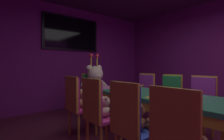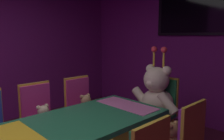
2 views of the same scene
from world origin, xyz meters
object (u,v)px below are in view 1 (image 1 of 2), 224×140
teddy_right_4 (140,92)px  wall_tv (72,34)px  chair_left_3 (96,108)px  chair_right_2 (202,99)px  teddy_left_4 (84,100)px  chair_right_4 (145,91)px  banquet_table (173,102)px  chair_left_1 (178,138)px  teddy_right_2 (198,101)px  teddy_left_2 (139,118)px  teddy_left_3 (105,108)px  throne_chair (91,90)px  chair_right_3 (170,95)px  teddy_right_3 (166,97)px  king_teddy_bear (95,83)px  chair_left_2 (129,119)px  teddy_left_1 (187,135)px  chair_left_4 (76,100)px

teddy_right_4 → wall_tv: bearing=-70.3°
wall_tv → chair_left_3: bearing=-108.5°
chair_right_2 → teddy_left_4: bearing=-38.8°
chair_left_3 → chair_right_4: size_ratio=1.00×
banquet_table → chair_right_2: 0.85m
chair_left_1 → teddy_right_2: chair_left_1 is taller
teddy_left_2 → teddy_left_3: bearing=90.6°
teddy_left_4 → teddy_right_2: 1.84m
teddy_right_4 → wall_tv: size_ratio=0.20×
banquet_table → teddy_left_4: bearing=119.2°
chair_right_2 → throne_chair: bearing=-68.0°
chair_right_3 → wall_tv: (-0.84, 2.54, 1.45)m
teddy_left_4 → teddy_right_3: bearing=-25.1°
teddy_left_3 → chair_right_2: size_ratio=0.30×
king_teddy_bear → wall_tv: 1.76m
teddy_right_4 → wall_tv: (-0.69, 1.91, 1.46)m
chair_right_3 → chair_left_3: bearing=-0.3°
chair_left_3 → chair_left_1: bearing=-90.6°
teddy_left_2 → teddy_right_4: teddy_right_4 is taller
chair_right_4 → teddy_right_4: size_ratio=3.14×
teddy_right_2 → chair_right_4: 1.21m
teddy_left_2 → wall_tv: 3.53m
banquet_table → chair_right_3: (0.84, 0.57, -0.06)m
chair_right_4 → wall_tv: (-0.83, 1.91, 1.45)m
chair_left_2 → teddy_right_2: bearing=0.5°
chair_left_1 → throne_chair: same height
teddy_left_4 → teddy_right_2: (1.38, -1.22, -0.01)m
chair_left_3 → teddy_right_4: 1.65m
teddy_left_1 → teddy_left_3: teddy_left_3 is taller
chair_left_1 → teddy_left_2: bearing=73.6°
chair_left_1 → chair_right_4: 2.45m
teddy_left_2 → chair_left_4: chair_left_4 is taller
teddy_right_4 → chair_left_1: bearing=48.9°
teddy_left_1 → chair_right_3: (1.55, 1.15, 0.02)m
chair_left_3 → throne_chair: size_ratio=1.00×
chair_left_2 → chair_right_2: bearing=0.5°
banquet_table → teddy_left_4: size_ratio=9.58×
chair_left_2 → chair_left_3: same height
teddy_left_3 → chair_left_1: bearing=-97.7°
chair_left_2 → teddy_right_2: size_ratio=3.24×
chair_left_1 → teddy_right_2: (1.56, 0.56, -0.01)m
teddy_left_1 → teddy_right_4: bearing=51.7°
chair_left_4 → chair_right_2: 2.07m
teddy_right_2 → teddy_right_3: (-0.01, 0.58, -0.01)m
teddy_left_4 → throne_chair: (0.68, 0.87, 0.01)m
chair_left_1 → chair_left_4: (0.04, 1.79, 0.00)m
chair_left_3 → chair_right_4: same height
chair_left_3 → teddy_left_1: bearing=-83.5°
chair_right_3 → wall_tv: wall_tv is taller
chair_left_3 → teddy_left_2: bearing=-76.1°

